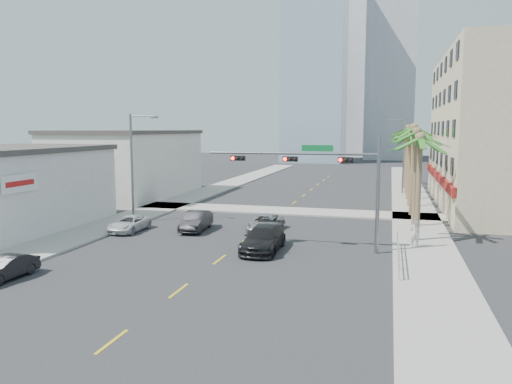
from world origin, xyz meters
TOP-DOWN VIEW (x-y plane):
  - ground at (0.00, 0.00)m, footprint 260.00×260.00m
  - sidewalk_right at (12.00, 20.00)m, footprint 4.00×120.00m
  - sidewalk_left at (-12.00, 20.00)m, footprint 4.00×120.00m
  - sidewalk_cross at (0.00, 22.00)m, footprint 80.00×4.00m
  - building_left_near at (-19.00, 8.00)m, footprint 10.00×16.00m
  - building_left_far at (-19.50, 28.00)m, footprint 11.00×18.00m
  - tower_far_left at (-8.00, 95.00)m, footprint 14.00×14.00m
  - tower_far_right at (9.00, 110.00)m, footprint 12.00×12.00m
  - tower_far_center at (-3.00, 125.00)m, footprint 16.00×16.00m
  - traffic_signal_mast at (5.78, 7.95)m, footprint 11.12×0.54m
  - palm_tree_0 at (11.60, 12.00)m, footprint 4.80×4.80m
  - palm_tree_1 at (11.60, 17.20)m, footprint 4.80×4.80m
  - palm_tree_2 at (11.60, 22.40)m, footprint 4.80×4.80m
  - palm_tree_3 at (11.60, 27.60)m, footprint 4.80×4.80m
  - palm_tree_4 at (11.60, 32.80)m, footprint 4.80×4.80m
  - palm_tree_5 at (11.60, 38.00)m, footprint 4.80×4.80m
  - palm_tree_6 at (11.60, 43.20)m, footprint 4.80×4.80m
  - palm_tree_7 at (11.60, 48.40)m, footprint 4.80×4.80m
  - streetlight_left at (-11.00, 14.00)m, footprint 2.55×0.25m
  - streetlight_right at (11.00, 38.00)m, footprint 2.55×0.25m
  - guardrail at (10.30, 6.00)m, footprint 0.08×8.08m
  - car_parked_mid at (-9.40, -2.62)m, footprint 1.45×3.75m
  - car_parked_far at (-9.37, 10.05)m, footprint 2.01×4.25m
  - car_lane_left at (-4.58, 11.71)m, footprint 1.97×4.61m
  - car_lane_center at (0.60, 12.85)m, footprint 2.27×4.56m
  - car_lane_right at (2.00, 6.78)m, footprint 2.32×5.48m
  - pedestrian at (11.37, 9.78)m, footprint 0.73×0.53m

SIDE VIEW (x-z plane):
  - ground at x=0.00m, z-range 0.00..0.00m
  - sidewalk_right at x=12.00m, z-range 0.00..0.15m
  - sidewalk_left at x=-12.00m, z-range 0.00..0.15m
  - sidewalk_cross at x=0.00m, z-range 0.00..0.15m
  - car_parked_far at x=-9.37m, z-range 0.00..1.17m
  - car_parked_mid at x=-9.40m, z-range 0.00..1.22m
  - car_lane_center at x=0.60m, z-range 0.00..1.24m
  - guardrail at x=10.30m, z-range 0.17..1.17m
  - car_lane_left at x=-4.58m, z-range 0.00..1.48m
  - car_lane_right at x=2.00m, z-range 0.00..1.58m
  - pedestrian at x=11.37m, z-range 0.15..1.98m
  - building_left_near at x=-19.00m, z-range 0.00..6.00m
  - building_left_far at x=-19.50m, z-range 0.00..7.20m
  - streetlight_left at x=-11.00m, z-range 0.56..9.56m
  - streetlight_right at x=11.00m, z-range 0.56..9.56m
  - traffic_signal_mast at x=5.78m, z-range 1.46..8.66m
  - palm_tree_0 at x=11.60m, z-range 3.18..10.98m
  - palm_tree_3 at x=11.60m, z-range 3.18..10.98m
  - palm_tree_6 at x=11.60m, z-range 3.18..10.98m
  - palm_tree_1 at x=11.60m, z-range 3.35..11.51m
  - palm_tree_4 at x=11.60m, z-range 3.35..11.51m
  - palm_tree_7 at x=11.60m, z-range 3.35..11.51m
  - palm_tree_2 at x=11.60m, z-range 3.52..12.04m
  - palm_tree_5 at x=11.60m, z-range 3.52..12.04m
  - tower_far_center at x=-3.00m, z-range 0.00..42.00m
  - tower_far_left at x=-8.00m, z-range 0.00..48.00m
  - tower_far_right at x=9.00m, z-range 0.00..60.00m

